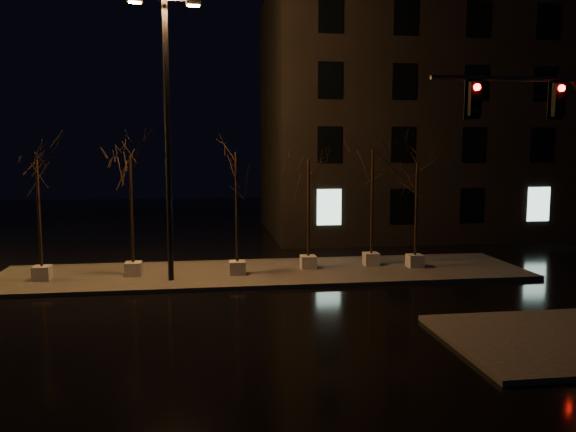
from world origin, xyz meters
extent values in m
plane|color=black|center=(0.00, 0.00, 0.00)|extent=(90.00, 90.00, 0.00)
cube|color=#403D39|center=(0.00, 6.00, 0.07)|extent=(22.00, 5.00, 0.15)
cube|color=#403D39|center=(7.50, -3.50, 0.07)|extent=(7.00, 5.00, 0.15)
cube|color=black|center=(14.00, 18.00, 7.50)|extent=(25.00, 12.00, 15.00)
cube|color=beige|center=(-8.83, 5.62, 0.43)|extent=(0.65, 0.65, 0.55)
cylinder|color=black|center=(-8.83, 5.62, 2.76)|extent=(0.11, 0.11, 4.12)
cube|color=beige|center=(-5.39, 5.92, 0.43)|extent=(0.65, 0.65, 0.55)
cylinder|color=black|center=(-5.39, 5.92, 2.85)|extent=(0.11, 0.11, 4.31)
cube|color=beige|center=(-1.22, 5.55, 0.43)|extent=(0.65, 0.65, 0.55)
cylinder|color=black|center=(-1.22, 5.55, 2.91)|extent=(0.11, 0.11, 4.42)
cube|color=beige|center=(1.86, 6.31, 0.43)|extent=(0.65, 0.65, 0.55)
cylinder|color=black|center=(1.86, 6.31, 2.76)|extent=(0.11, 0.11, 4.12)
cube|color=beige|center=(4.73, 6.59, 0.43)|extent=(0.65, 0.65, 0.55)
cylinder|color=black|center=(4.73, 6.59, 2.96)|extent=(0.11, 0.11, 4.52)
cube|color=beige|center=(6.49, 5.90, 0.43)|extent=(0.65, 0.65, 0.55)
cylinder|color=black|center=(6.49, 5.90, 2.69)|extent=(0.11, 0.11, 3.99)
cylinder|color=#515459|center=(5.72, -2.28, 7.15)|extent=(4.10, 0.24, 0.14)
cube|color=black|center=(7.39, -2.32, 6.59)|extent=(0.31, 0.23, 0.92)
cube|color=black|center=(4.94, -2.26, 6.59)|extent=(0.31, 0.23, 0.92)
cylinder|color=black|center=(-3.84, 4.90, 5.46)|extent=(0.21, 0.21, 10.62)
cube|color=#FBAD32|center=(-4.90, 4.81, 10.61)|extent=(0.55, 0.34, 0.21)
cube|color=#FBAD32|center=(-2.78, 4.99, 10.61)|extent=(0.55, 0.34, 0.21)
camera|label=1|loc=(-2.34, -17.03, 5.18)|focal=35.00mm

